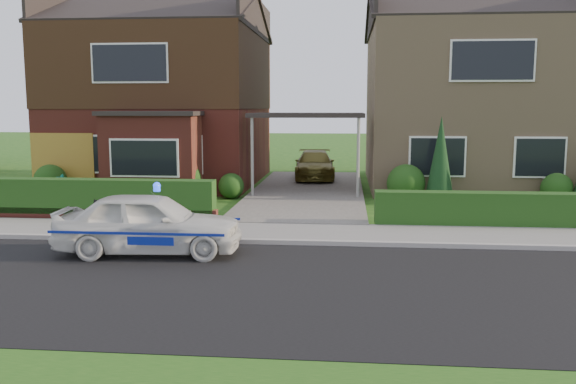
# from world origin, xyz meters

# --- Properties ---
(ground) EXTENTS (120.00, 120.00, 0.00)m
(ground) POSITION_xyz_m (0.00, 0.00, 0.00)
(ground) COLOR #1D4D14
(ground) RESTS_ON ground
(road) EXTENTS (60.00, 6.00, 0.02)m
(road) POSITION_xyz_m (0.00, 0.00, 0.00)
(road) COLOR black
(road) RESTS_ON ground
(kerb) EXTENTS (60.00, 0.16, 0.12)m
(kerb) POSITION_xyz_m (0.00, 3.05, 0.06)
(kerb) COLOR #9E9993
(kerb) RESTS_ON ground
(sidewalk) EXTENTS (60.00, 2.00, 0.10)m
(sidewalk) POSITION_xyz_m (0.00, 4.10, 0.05)
(sidewalk) COLOR slate
(sidewalk) RESTS_ON ground
(driveway) EXTENTS (3.80, 12.00, 0.12)m
(driveway) POSITION_xyz_m (0.00, 11.00, 0.06)
(driveway) COLOR #666059
(driveway) RESTS_ON ground
(house_left) EXTENTS (7.50, 9.53, 7.25)m
(house_left) POSITION_xyz_m (-5.78, 13.90, 3.81)
(house_left) COLOR maroon
(house_left) RESTS_ON ground
(house_right) EXTENTS (7.50, 8.06, 7.25)m
(house_right) POSITION_xyz_m (5.80, 13.99, 3.66)
(house_right) COLOR tan
(house_right) RESTS_ON ground
(carport_link) EXTENTS (3.80, 3.00, 2.77)m
(carport_link) POSITION_xyz_m (0.00, 10.95, 2.66)
(carport_link) COLOR black
(carport_link) RESTS_ON ground
(garage_door) EXTENTS (2.20, 0.10, 2.10)m
(garage_door) POSITION_xyz_m (-8.25, 9.96, 1.05)
(garage_door) COLOR #8F611F
(garage_door) RESTS_ON ground
(dwarf_wall) EXTENTS (7.70, 0.25, 0.36)m
(dwarf_wall) POSITION_xyz_m (-5.80, 5.30, 0.18)
(dwarf_wall) COLOR maroon
(dwarf_wall) RESTS_ON ground
(hedge_left) EXTENTS (7.50, 0.55, 0.90)m
(hedge_left) POSITION_xyz_m (-5.80, 5.45, 0.00)
(hedge_left) COLOR #163A12
(hedge_left) RESTS_ON ground
(hedge_right) EXTENTS (7.50, 0.55, 0.80)m
(hedge_right) POSITION_xyz_m (5.80, 5.35, 0.00)
(hedge_right) COLOR #163A12
(hedge_right) RESTS_ON ground
(shrub_left_far) EXTENTS (1.08, 1.08, 1.08)m
(shrub_left_far) POSITION_xyz_m (-8.50, 9.50, 0.54)
(shrub_left_far) COLOR #163A12
(shrub_left_far) RESTS_ON ground
(shrub_left_mid) EXTENTS (1.32, 1.32, 1.32)m
(shrub_left_mid) POSITION_xyz_m (-4.00, 9.30, 0.66)
(shrub_left_mid) COLOR #163A12
(shrub_left_mid) RESTS_ON ground
(shrub_left_near) EXTENTS (0.84, 0.84, 0.84)m
(shrub_left_near) POSITION_xyz_m (-2.40, 9.60, 0.42)
(shrub_left_near) COLOR #163A12
(shrub_left_near) RESTS_ON ground
(shrub_right_near) EXTENTS (1.20, 1.20, 1.20)m
(shrub_right_near) POSITION_xyz_m (3.20, 9.40, 0.60)
(shrub_right_near) COLOR #163A12
(shrub_right_near) RESTS_ON ground
(shrub_right_mid) EXTENTS (0.96, 0.96, 0.96)m
(shrub_right_mid) POSITION_xyz_m (7.80, 9.50, 0.48)
(shrub_right_mid) COLOR #163A12
(shrub_right_mid) RESTS_ON ground
(conifer_a) EXTENTS (0.90, 0.90, 2.60)m
(conifer_a) POSITION_xyz_m (4.20, 9.20, 1.30)
(conifer_a) COLOR black
(conifer_a) RESTS_ON ground
(police_car) EXTENTS (3.42, 3.82, 1.43)m
(police_car) POSITION_xyz_m (-2.62, 1.95, 0.63)
(police_car) COLOR silver
(police_car) RESTS_ON ground
(driveway_car) EXTENTS (1.75, 3.87, 1.10)m
(driveway_car) POSITION_xyz_m (0.06, 14.50, 0.67)
(driveway_car) COLOR brown
(driveway_car) RESTS_ON driveway
(potted_plant_a) EXTENTS (0.46, 0.34, 0.80)m
(potted_plant_a) POSITION_xyz_m (-7.83, 8.91, 0.40)
(potted_plant_a) COLOR gray
(potted_plant_a) RESTS_ON ground
(potted_plant_c) EXTENTS (0.57, 0.57, 0.82)m
(potted_plant_c) POSITION_xyz_m (-4.57, 7.41, 0.41)
(potted_plant_c) COLOR gray
(potted_plant_c) RESTS_ON ground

